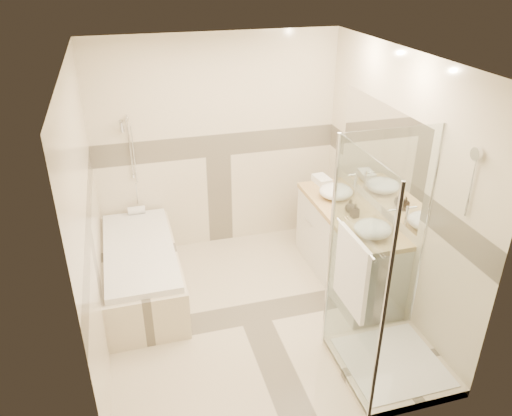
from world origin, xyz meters
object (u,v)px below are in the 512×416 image
object	(u,v)px
vanity	(347,246)
shower_enclosure	(381,320)
vessel_sink_far	(373,229)
vessel_sink_near	(336,191)
amenity_bottle_a	(355,210)
amenity_bottle_b	(350,206)
bathtub	(141,268)

from	to	relation	value
vanity	shower_enclosure	world-z (taller)	shower_enclosure
shower_enclosure	vessel_sink_far	xyz separation A→B (m)	(0.27, 0.75, 0.42)
shower_enclosure	vessel_sink_near	distance (m)	1.68
vanity	vessel_sink_near	bearing A→B (deg)	93.47
vessel_sink_near	vessel_sink_far	xyz separation A→B (m)	(0.00, -0.85, -0.00)
amenity_bottle_a	amenity_bottle_b	bearing A→B (deg)	90.00
vanity	amenity_bottle_a	xyz separation A→B (m)	(-0.02, -0.14, 0.50)
vanity	amenity_bottle_a	distance (m)	0.52
amenity_bottle_a	amenity_bottle_b	size ratio (longest dim) A/B	1.05
bathtub	amenity_bottle_a	size ratio (longest dim) A/B	11.34
amenity_bottle_b	vessel_sink_near	bearing A→B (deg)	90.00
vanity	amenity_bottle_b	distance (m)	0.50
vessel_sink_near	amenity_bottle_a	world-z (taller)	amenity_bottle_a
bathtub	amenity_bottle_b	world-z (taller)	amenity_bottle_b
shower_enclosure	bathtub	bearing A→B (deg)	138.90
amenity_bottle_b	shower_enclosure	bearing A→B (deg)	-102.38
vessel_sink_far	amenity_bottle_b	bearing A→B (deg)	90.00
amenity_bottle_b	bathtub	bearing A→B (deg)	169.93
bathtub	vessel_sink_near	distance (m)	2.22
bathtub	vanity	distance (m)	2.18
vanity	amenity_bottle_b	world-z (taller)	amenity_bottle_b
vessel_sink_near	vessel_sink_far	world-z (taller)	vessel_sink_near
bathtub	vessel_sink_far	distance (m)	2.38
vessel_sink_near	amenity_bottle_a	xyz separation A→B (m)	(0.00, -0.47, 0.00)
amenity_bottle_a	amenity_bottle_b	world-z (taller)	amenity_bottle_a
bathtub	shower_enclosure	bearing A→B (deg)	-41.10
vanity	amenity_bottle_b	size ratio (longest dim) A/B	11.32
vessel_sink_far	amenity_bottle_a	bearing A→B (deg)	90.00
vanity	amenity_bottle_a	world-z (taller)	amenity_bottle_a
vessel_sink_far	amenity_bottle_a	distance (m)	0.38
vanity	amenity_bottle_b	xyz separation A→B (m)	(-0.02, -0.03, 0.50)
bathtub	shower_enclosure	world-z (taller)	shower_enclosure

